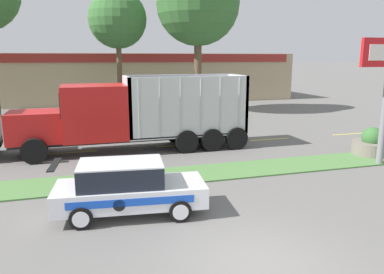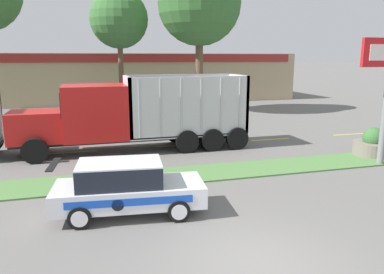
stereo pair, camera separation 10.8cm
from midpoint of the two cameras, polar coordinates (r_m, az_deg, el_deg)
name	(u,v)px [view 2 (the right image)]	position (r m, az deg, el deg)	size (l,w,h in m)	color
ground_plane	(257,265)	(9.07, 10.18, -18.66)	(600.00, 600.00, 0.00)	slate
grass_verge	(182,175)	(14.92, -1.31, -5.78)	(120.00, 2.14, 0.06)	#517F42
centre_line_3	(73,152)	(19.39, -17.55, -2.22)	(2.40, 0.14, 0.01)	yellow
centre_line_4	(179,145)	(19.93, -1.86, -1.28)	(2.40, 0.14, 0.01)	yellow
centre_line_5	(271,139)	(21.84, 12.02, -0.35)	(2.40, 0.14, 0.01)	yellow
centre_line_6	(351,134)	(24.80, 23.13, 0.40)	(2.40, 0.14, 0.01)	yellow
dump_truck_lead	(115,117)	(18.71, -11.43, 2.98)	(11.42, 2.81, 3.70)	black
rally_car	(126,187)	(11.33, -9.69, -7.56)	(4.55, 2.19, 1.65)	silver
stone_planter	(373,145)	(19.78, 25.99, -1.16)	(1.83, 1.83, 1.36)	slate
store_building_backdrop	(136,76)	(43.37, -8.44, 9.15)	(33.03, 12.10, 4.96)	tan
tree_behind_far_right	(119,13)	(32.48, -10.99, 18.00)	(4.72, 4.72, 11.17)	brown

